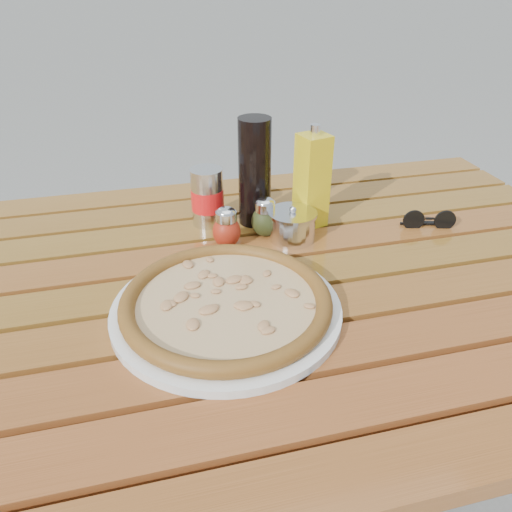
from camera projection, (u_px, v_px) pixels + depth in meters
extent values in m
cube|color=#39240D|center=(427.00, 289.00, 1.54)|extent=(0.06, 0.06, 0.70)
cube|color=#3B1E0D|center=(259.00, 299.00, 0.90)|extent=(1.36, 0.86, 0.04)
cube|color=#582A0F|center=(351.00, 485.00, 0.55)|extent=(1.40, 0.09, 0.03)
cube|color=#5C2910|center=(318.00, 414.00, 0.63)|extent=(1.40, 0.09, 0.03)
cube|color=#58290F|center=(294.00, 360.00, 0.72)|extent=(1.40, 0.09, 0.03)
cube|color=#572D0F|center=(274.00, 318.00, 0.80)|extent=(1.40, 0.09, 0.03)
cube|color=#55330F|center=(259.00, 283.00, 0.88)|extent=(1.40, 0.09, 0.03)
cube|color=#5A2D10|center=(246.00, 255.00, 0.97)|extent=(1.40, 0.09, 0.03)
cube|color=#56350F|center=(235.00, 231.00, 1.05)|extent=(1.40, 0.09, 0.03)
cube|color=#56320F|center=(226.00, 211.00, 1.14)|extent=(1.40, 0.09, 0.03)
cube|color=#5A340F|center=(218.00, 193.00, 1.22)|extent=(1.40, 0.09, 0.03)
cylinder|color=silver|center=(226.00, 309.00, 0.78)|extent=(0.38, 0.38, 0.01)
cylinder|color=beige|center=(226.00, 303.00, 0.78)|extent=(0.33, 0.33, 0.01)
torus|color=black|center=(226.00, 301.00, 0.77)|extent=(0.35, 0.35, 0.03)
ellipsoid|color=#AC2813|center=(227.00, 232.00, 0.95)|extent=(0.07, 0.07, 0.06)
cylinder|color=silver|center=(226.00, 216.00, 0.94)|extent=(0.05, 0.05, 0.02)
ellipsoid|color=silver|center=(226.00, 212.00, 0.93)|extent=(0.05, 0.05, 0.02)
ellipsoid|color=#313916|center=(265.00, 221.00, 0.99)|extent=(0.07, 0.07, 0.06)
cylinder|color=white|center=(265.00, 206.00, 0.98)|extent=(0.05, 0.05, 0.02)
ellipsoid|color=silver|center=(265.00, 202.00, 0.97)|extent=(0.05, 0.05, 0.02)
cylinder|color=black|center=(255.00, 172.00, 1.00)|extent=(0.07, 0.07, 0.22)
cylinder|color=silver|center=(207.00, 197.00, 1.02)|extent=(0.08, 0.08, 0.12)
cylinder|color=red|center=(207.00, 199.00, 1.02)|extent=(0.08, 0.08, 0.04)
cube|color=gold|center=(312.00, 181.00, 1.00)|extent=(0.07, 0.07, 0.19)
cylinder|color=white|center=(315.00, 129.00, 0.95)|extent=(0.02, 0.02, 0.02)
cylinder|color=silver|center=(292.00, 227.00, 0.98)|extent=(0.10, 0.10, 0.05)
cylinder|color=silver|center=(293.00, 213.00, 0.96)|extent=(0.10, 0.10, 0.01)
sphere|color=silver|center=(293.00, 210.00, 0.96)|extent=(0.02, 0.02, 0.01)
cylinder|color=black|center=(414.00, 220.00, 1.02)|extent=(0.04, 0.02, 0.04)
cylinder|color=black|center=(445.00, 220.00, 1.02)|extent=(0.04, 0.02, 0.04)
cube|color=black|center=(430.00, 218.00, 1.02)|extent=(0.02, 0.01, 0.00)
cube|color=black|center=(422.00, 224.00, 1.04)|extent=(0.09, 0.03, 0.00)
cube|color=black|center=(431.00, 222.00, 1.05)|extent=(0.09, 0.03, 0.00)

